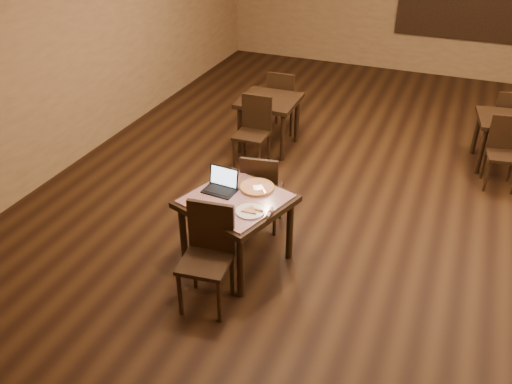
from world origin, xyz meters
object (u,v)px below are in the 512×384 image
at_px(other_table_b, 269,107).
at_px(other_table_b_chair_far, 282,98).
at_px(chair_main_far, 261,188).
at_px(tiled_table, 236,207).
at_px(chair_main_near, 208,250).
at_px(other_table_a, 506,127).
at_px(laptop, 222,184).
at_px(other_table_a_chair_far, 506,117).
at_px(other_table_a_chair_near, 504,148).
at_px(pizza_pan, 257,188).
at_px(other_table_b_chair_near, 254,128).

distance_m(other_table_b, other_table_b_chair_far, 0.56).
distance_m(chair_main_far, other_table_b, 2.07).
distance_m(tiled_table, chair_main_near, 0.62).
xyz_separation_m(chair_main_far, other_table_a, (2.44, 2.61, 0.05)).
bearing_deg(laptop, other_table_a_chair_far, 58.28).
distance_m(tiled_table, other_table_a, 4.05).
xyz_separation_m(other_table_a_chair_near, other_table_b_chair_far, (-3.08, 0.43, 0.04)).
height_order(chair_main_far, other_table_a, chair_main_far).
distance_m(other_table_a_chair_near, other_table_b_chair_far, 3.11).
bearing_deg(other_table_a_chair_far, tiled_table, 47.95).
height_order(pizza_pan, other_table_b_chair_far, other_table_b_chair_far).
xyz_separation_m(chair_main_far, other_table_b_chair_far, (-0.65, 2.52, 0.01)).
height_order(tiled_table, other_table_b_chair_near, other_table_b_chair_near).
bearing_deg(other_table_b, pizza_pan, -72.60).
height_order(pizza_pan, other_table_a_chair_near, other_table_a_chair_near).
bearing_deg(other_table_b_chair_far, laptop, 97.62).
bearing_deg(chair_main_far, laptop, 58.25).
distance_m(chair_main_far, other_table_a_chair_far, 3.97).
xyz_separation_m(chair_main_near, other_table_a, (2.46, 3.84, 0.01)).
height_order(chair_main_near, other_table_b, chair_main_near).
height_order(tiled_table, chair_main_far, chair_main_far).
xyz_separation_m(other_table_a_chair_near, other_table_b_chair_near, (-3.08, -0.68, 0.04)).
bearing_deg(other_table_a_chair_far, chair_main_far, 43.20).
bearing_deg(other_table_b_chair_far, chair_main_far, 103.92).
distance_m(other_table_a_chair_near, other_table_b, 3.09).
height_order(other_table_a_chair_near, other_table_a_chair_far, same).
height_order(chair_main_near, other_table_a, chair_main_near).
xyz_separation_m(chair_main_near, other_table_b_chair_far, (-0.63, 3.75, -0.02)).
xyz_separation_m(chair_main_near, other_table_a_chair_near, (2.45, 3.31, -0.06)).
bearing_deg(other_table_a, tiled_table, -135.97).
bearing_deg(other_table_b_chair_near, other_table_b_chair_far, 89.33).
relative_size(chair_main_near, other_table_b_chair_far, 1.05).
height_order(other_table_b, other_table_b_chair_far, other_table_b_chair_far).
xyz_separation_m(chair_main_far, other_table_a_chair_far, (2.45, 3.13, -0.02)).
distance_m(other_table_a, other_table_a_chair_near, 0.53).
relative_size(other_table_a, other_table_a_chair_far, 0.94).
bearing_deg(tiled_table, other_table_a, 70.41).
distance_m(tiled_table, other_table_a_chair_near, 3.65).
distance_m(chair_main_near, other_table_b, 3.25).
distance_m(chair_main_far, other_table_a, 3.57).
distance_m(chair_main_far, other_table_b_chair_near, 1.55).
bearing_deg(other_table_a, other_table_b, -176.89).
bearing_deg(other_table_b, other_table_b_chair_near, -90.67).
height_order(pizza_pan, other_table_b_chair_near, other_table_b_chair_near).
distance_m(chair_main_near, laptop, 0.78).
xyz_separation_m(other_table_b, other_table_b_chair_near, (-0.00, -0.56, -0.07)).
distance_m(tiled_table, other_table_b, 2.66).
bearing_deg(other_table_b, other_table_a_chair_far, 20.03).
distance_m(pizza_pan, other_table_a, 3.79).
relative_size(laptop, pizza_pan, 0.96).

